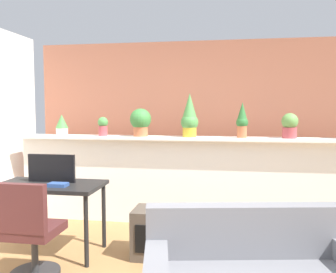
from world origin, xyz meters
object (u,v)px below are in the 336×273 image
(tv_monitor, at_px, (52,168))
(potted_plant_1, at_px, (103,126))
(potted_plant_0, at_px, (62,124))
(potted_plant_3, at_px, (190,117))
(potted_plant_4, at_px, (242,120))
(potted_plant_5, at_px, (290,125))
(potted_plant_2, at_px, (141,121))
(office_chair, at_px, (31,239))
(desk, at_px, (50,191))
(book_on_desk, at_px, (58,185))
(side_cube_shelf, at_px, (153,233))

(tv_monitor, bearing_deg, potted_plant_1, 79.34)
(potted_plant_0, relative_size, potted_plant_3, 0.50)
(potted_plant_4, distance_m, potted_plant_5, 0.58)
(potted_plant_2, height_order, office_chair, potted_plant_2)
(desk, relative_size, book_on_desk, 5.83)
(potted_plant_5, xyz_separation_m, office_chair, (-2.46, -1.74, -0.94))
(potted_plant_1, height_order, potted_plant_5, potted_plant_5)
(potted_plant_5, bearing_deg, office_chair, -144.71)
(potted_plant_4, bearing_deg, desk, -150.84)
(potted_plant_5, xyz_separation_m, side_cube_shelf, (-1.51, -1.03, -1.08))
(tv_monitor, distance_m, book_on_desk, 0.29)
(potted_plant_1, relative_size, potted_plant_4, 0.57)
(potted_plant_5, bearing_deg, book_on_desk, -152.86)
(potted_plant_3, xyz_separation_m, potted_plant_5, (1.24, -0.01, -0.10))
(potted_plant_2, distance_m, tv_monitor, 1.35)
(potted_plant_5, height_order, tv_monitor, potted_plant_5)
(desk, bearing_deg, potted_plant_2, 57.75)
(potted_plant_2, height_order, potted_plant_4, potted_plant_4)
(potted_plant_4, height_order, potted_plant_5, potted_plant_4)
(book_on_desk, bearing_deg, tv_monitor, 130.26)
(potted_plant_3, xyz_separation_m, book_on_desk, (-1.20, -1.26, -0.66))
(side_cube_shelf, bearing_deg, potted_plant_5, 34.34)
(side_cube_shelf, height_order, book_on_desk, book_on_desk)
(side_cube_shelf, bearing_deg, potted_plant_2, 110.09)
(potted_plant_0, relative_size, potted_plant_5, 0.91)
(potted_plant_2, xyz_separation_m, potted_plant_3, (0.64, 0.01, 0.06))
(potted_plant_5, relative_size, tv_monitor, 0.60)
(tv_monitor, bearing_deg, desk, -80.60)
(potted_plant_3, xyz_separation_m, potted_plant_4, (0.66, -0.01, -0.04))
(potted_plant_1, relative_size, potted_plant_5, 0.82)
(potted_plant_2, xyz_separation_m, potted_plant_4, (1.31, 0.00, 0.02))
(potted_plant_2, relative_size, potted_plant_4, 0.83)
(potted_plant_2, height_order, book_on_desk, potted_plant_2)
(potted_plant_5, distance_m, tv_monitor, 2.84)
(potted_plant_3, distance_m, book_on_desk, 1.86)
(potted_plant_3, bearing_deg, book_on_desk, -133.68)
(potted_plant_0, height_order, book_on_desk, potted_plant_0)
(potted_plant_4, bearing_deg, potted_plant_2, -179.97)
(potted_plant_1, height_order, desk, potted_plant_1)
(potted_plant_1, height_order, side_cube_shelf, potted_plant_1)
(side_cube_shelf, bearing_deg, tv_monitor, -178.87)
(potted_plant_2, bearing_deg, potted_plant_3, 1.21)
(tv_monitor, height_order, book_on_desk, tv_monitor)
(potted_plant_0, distance_m, potted_plant_3, 1.78)
(potted_plant_5, distance_m, book_on_desk, 2.80)
(potted_plant_2, distance_m, potted_plant_3, 0.65)
(potted_plant_0, bearing_deg, tv_monitor, -69.62)
(tv_monitor, relative_size, book_on_desk, 2.75)
(potted_plant_1, height_order, tv_monitor, potted_plant_1)
(potted_plant_0, relative_size, office_chair, 0.31)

